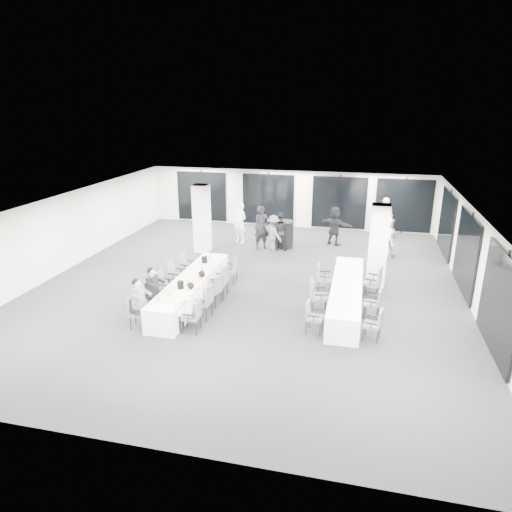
{
  "coord_description": "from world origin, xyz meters",
  "views": [
    {
      "loc": [
        3.56,
        -14.07,
        5.92
      ],
      "look_at": [
        0.29,
        -0.2,
        1.12
      ],
      "focal_mm": 32.0,
      "sensor_mm": 36.0,
      "label": 1
    }
  ],
  "objects_px": {
    "chair_main_right_second": "(205,299)",
    "chair_side_left_mid": "(317,294)",
    "banquet_table_side": "(346,295)",
    "chair_side_left_far": "(322,276)",
    "cocktail_table": "(285,234)",
    "chair_main_left_near": "(136,310)",
    "chair_main_left_second": "(150,296)",
    "chair_main_left_far": "(186,265)",
    "chair_main_left_fourth": "(175,273)",
    "standing_guest_e": "(385,234)",
    "standing_guest_c": "(274,231)",
    "banquet_table_main": "(191,289)",
    "ice_bucket_far": "(205,260)",
    "chair_side_right_far": "(375,280)",
    "standing_guest_h": "(389,234)",
    "chair_main_right_mid": "(215,288)",
    "chair_main_right_near": "(194,314)",
    "standing_guest_b": "(278,229)",
    "ice_bucket_near": "(181,285)",
    "standing_guest_a": "(262,225)",
    "chair_main_right_fourth": "(221,280)",
    "chair_side_left_near": "(312,315)",
    "standing_guest_d": "(385,215)",
    "standing_guest_f": "(335,223)",
    "chair_side_right_near": "(375,323)",
    "chair_main_left_mid": "(163,284)",
    "chair_main_right_far": "(232,268)",
    "chair_side_right_mid": "(375,302)",
    "standing_guest_g": "(240,220)"
  },
  "relations": [
    {
      "from": "cocktail_table",
      "to": "chair_side_right_far",
      "type": "distance_m",
      "value": 5.9
    },
    {
      "from": "chair_side_right_near",
      "to": "standing_guest_g",
      "type": "relative_size",
      "value": 0.43
    },
    {
      "from": "chair_side_right_far",
      "to": "standing_guest_h",
      "type": "bearing_deg",
      "value": 4.47
    },
    {
      "from": "chair_main_left_second",
      "to": "chair_main_right_fourth",
      "type": "bearing_deg",
      "value": 140.71
    },
    {
      "from": "banquet_table_side",
      "to": "chair_side_left_near",
      "type": "relative_size",
      "value": 5.63
    },
    {
      "from": "standing_guest_h",
      "to": "chair_side_right_near",
      "type": "bearing_deg",
      "value": 126.24
    },
    {
      "from": "chair_main_left_fourth",
      "to": "standing_guest_c",
      "type": "xyz_separation_m",
      "value": [
        2.38,
        4.91,
        0.29
      ]
    },
    {
      "from": "chair_main_left_second",
      "to": "standing_guest_b",
      "type": "relative_size",
      "value": 0.51
    },
    {
      "from": "ice_bucket_near",
      "to": "chair_main_left_near",
      "type": "bearing_deg",
      "value": -125.23
    },
    {
      "from": "chair_main_left_near",
      "to": "chair_side_left_near",
      "type": "bearing_deg",
      "value": 92.65
    },
    {
      "from": "cocktail_table",
      "to": "chair_main_left_near",
      "type": "bearing_deg",
      "value": -108.35
    },
    {
      "from": "chair_main_right_fourth",
      "to": "chair_side_left_near",
      "type": "xyz_separation_m",
      "value": [
        3.09,
        -1.71,
        -0.07
      ]
    },
    {
      "from": "chair_main_right_near",
      "to": "standing_guest_b",
      "type": "height_order",
      "value": "standing_guest_b"
    },
    {
      "from": "standing_guest_e",
      "to": "ice_bucket_near",
      "type": "relative_size",
      "value": 8.83
    },
    {
      "from": "chair_main_left_mid",
      "to": "chair_main_right_fourth",
      "type": "relative_size",
      "value": 0.96
    },
    {
      "from": "banquet_table_side",
      "to": "chair_main_right_second",
      "type": "distance_m",
      "value": 4.3
    },
    {
      "from": "chair_main_left_fourth",
      "to": "standing_guest_e",
      "type": "height_order",
      "value": "standing_guest_e"
    },
    {
      "from": "chair_main_right_second",
      "to": "chair_main_left_far",
      "type": "bearing_deg",
      "value": 35.56
    },
    {
      "from": "chair_main_right_fourth",
      "to": "standing_guest_f",
      "type": "distance_m",
      "value": 7.27
    },
    {
      "from": "chair_side_left_far",
      "to": "chair_side_right_far",
      "type": "distance_m",
      "value": 1.67
    },
    {
      "from": "chair_side_right_mid",
      "to": "standing_guest_c",
      "type": "xyz_separation_m",
      "value": [
        -4.04,
        5.54,
        0.36
      ]
    },
    {
      "from": "chair_main_left_near",
      "to": "chair_main_right_mid",
      "type": "relative_size",
      "value": 0.93
    },
    {
      "from": "cocktail_table",
      "to": "ice_bucket_far",
      "type": "height_order",
      "value": "cocktail_table"
    },
    {
      "from": "banquet_table_side",
      "to": "chair_main_left_far",
      "type": "xyz_separation_m",
      "value": [
        -5.59,
        1.02,
        0.16
      ]
    },
    {
      "from": "banquet_table_main",
      "to": "cocktail_table",
      "type": "distance_m",
      "value": 6.46
    },
    {
      "from": "banquet_table_main",
      "to": "chair_side_right_near",
      "type": "height_order",
      "value": "chair_side_right_near"
    },
    {
      "from": "standing_guest_b",
      "to": "chair_main_right_second",
      "type": "bearing_deg",
      "value": 70.98
    },
    {
      "from": "standing_guest_f",
      "to": "standing_guest_b",
      "type": "bearing_deg",
      "value": 60.1
    },
    {
      "from": "standing_guest_f",
      "to": "ice_bucket_near",
      "type": "bearing_deg",
      "value": 93.1
    },
    {
      "from": "chair_main_left_second",
      "to": "chair_side_left_far",
      "type": "relative_size",
      "value": 1.0
    },
    {
      "from": "chair_side_right_mid",
      "to": "ice_bucket_far",
      "type": "height_order",
      "value": "ice_bucket_far"
    },
    {
      "from": "chair_main_right_mid",
      "to": "standing_guest_d",
      "type": "xyz_separation_m",
      "value": [
        5.27,
        8.77,
        0.53
      ]
    },
    {
      "from": "banquet_table_side",
      "to": "chair_side_left_far",
      "type": "relative_size",
      "value": 5.28
    },
    {
      "from": "banquet_table_main",
      "to": "ice_bucket_far",
      "type": "height_order",
      "value": "ice_bucket_far"
    },
    {
      "from": "chair_main_left_far",
      "to": "chair_main_right_near",
      "type": "height_order",
      "value": "chair_main_left_far"
    },
    {
      "from": "chair_main_right_mid",
      "to": "chair_main_right_far",
      "type": "distance_m",
      "value": 1.85
    },
    {
      "from": "chair_main_right_second",
      "to": "chair_side_left_mid",
      "type": "distance_m",
      "value": 3.28
    },
    {
      "from": "cocktail_table",
      "to": "chair_side_left_mid",
      "type": "relative_size",
      "value": 1.12
    },
    {
      "from": "chair_main_left_mid",
      "to": "chair_main_left_second",
      "type": "bearing_deg",
      "value": 3.42
    },
    {
      "from": "banquet_table_side",
      "to": "standing_guest_h",
      "type": "xyz_separation_m",
      "value": [
        1.42,
        5.52,
        0.5
      ]
    },
    {
      "from": "standing_guest_c",
      "to": "chair_main_right_second",
      "type": "bearing_deg",
      "value": 131.78
    },
    {
      "from": "chair_main_right_fourth",
      "to": "standing_guest_e",
      "type": "xyz_separation_m",
      "value": [
        5.19,
        5.24,
        0.4
      ]
    },
    {
      "from": "cocktail_table",
      "to": "chair_main_right_fourth",
      "type": "xyz_separation_m",
      "value": [
        -1.07,
        -5.7,
        -0.0
      ]
    },
    {
      "from": "banquet_table_side",
      "to": "chair_side_left_mid",
      "type": "xyz_separation_m",
      "value": [
        -0.84,
        -0.62,
        0.21
      ]
    },
    {
      "from": "chair_main_right_near",
      "to": "chair_side_right_near",
      "type": "distance_m",
      "value": 4.8
    },
    {
      "from": "chair_main_left_near",
      "to": "chair_main_left_far",
      "type": "xyz_separation_m",
      "value": [
        -0.0,
        3.72,
        0.02
      ]
    },
    {
      "from": "chair_main_right_far",
      "to": "chair_side_right_far",
      "type": "distance_m",
      "value": 4.77
    },
    {
      "from": "standing_guest_a",
      "to": "ice_bucket_near",
      "type": "distance_m",
      "value": 6.67
    },
    {
      "from": "cocktail_table",
      "to": "standing_guest_h",
      "type": "distance_m",
      "value": 4.29
    },
    {
      "from": "standing_guest_c",
      "to": "standing_guest_e",
      "type": "bearing_deg",
      "value": -130.59
    }
  ]
}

